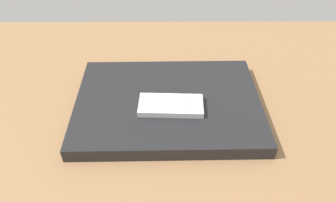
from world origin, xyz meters
TOP-DOWN VIEW (x-y plane):
  - desk_surface at (0.00, 0.00)cm, footprint 120.00×80.00cm
  - laptop_closed at (8.60, -4.31)cm, footprint 33.95×25.11cm
  - cell_phone_on_laptop at (8.11, -1.89)cm, footprint 11.53×5.86cm

SIDE VIEW (x-z plane):
  - desk_surface at x=0.00cm, z-range 0.00..3.00cm
  - laptop_closed at x=8.60cm, z-range 3.00..5.54cm
  - cell_phone_on_laptop at x=8.11cm, z-range 5.50..6.70cm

